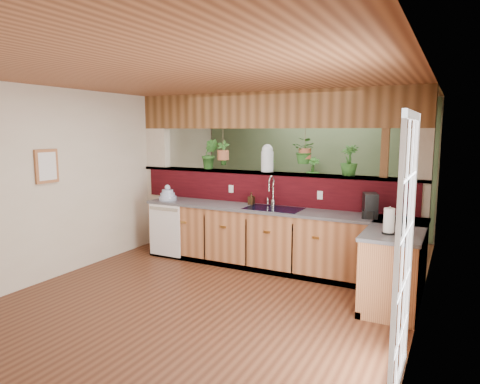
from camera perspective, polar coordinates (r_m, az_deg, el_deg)
The scene contains 28 objects.
ground at distance 5.71m, azimuth -1.83°, elevation -12.53°, with size 4.60×7.00×0.01m, color #4D2917.
ceiling at distance 5.37m, azimuth -1.96°, elevation 14.41°, with size 4.60×7.00×0.01m, color brown.
wall_back at distance 8.60m, azimuth 9.50°, elevation 3.31°, with size 4.60×0.02×2.60m, color beige.
wall_left at distance 6.80m, azimuth -19.12°, elevation 1.68°, with size 0.02×7.00×2.60m, color beige.
wall_right at distance 4.73m, azimuth 23.28°, elevation -1.24°, with size 0.02×7.00×2.60m, color beige.
pass_through_partition at distance 6.59m, azimuth 4.02°, elevation 0.96°, with size 4.60×0.21×2.60m.
pass_through_ledge at distance 6.58m, azimuth 3.81°, elevation 2.53°, with size 4.60×0.21×0.04m, color brown.
header_beam at distance 6.56m, azimuth 3.89°, elevation 10.86°, with size 4.60×0.15×0.55m, color brown.
sage_backwall at distance 8.58m, azimuth 9.46°, elevation 3.30°, with size 4.55×0.02×2.55m, color #4E6142.
countertop at distance 6.02m, azimuth 9.28°, elevation -7.05°, with size 4.14×1.52×0.90m.
dishwasher at distance 6.89m, azimuth -10.02°, elevation -5.04°, with size 0.58×0.03×0.82m.
navy_sink at distance 6.22m, azimuth 4.51°, elevation -2.92°, with size 0.82×0.50×0.18m.
french_door at distance 3.52m, azimuth 21.05°, elevation -8.40°, with size 0.06×1.02×2.16m, color white.
framed_print at distance 6.23m, azimuth -24.36°, elevation 3.15°, with size 0.04×0.35×0.45m.
faucet at distance 6.35m, azimuth 4.27°, elevation 0.30°, with size 0.20×0.20×0.46m.
dish_stack at distance 7.02m, azimuth -9.62°, elevation -0.44°, with size 0.29×0.29×0.25m.
soap_dispenser at distance 6.50m, azimuth 1.53°, elevation -0.88°, with size 0.08×0.09×0.19m, color #372714.
coffee_maker at distance 5.78m, azimuth 16.94°, elevation -1.86°, with size 0.17×0.29×0.32m.
paper_towel at distance 4.94m, azimuth 19.24°, elevation -3.73°, with size 0.14×0.14×0.30m.
glass_jar at distance 6.57m, azimuth 3.66°, elevation 4.54°, with size 0.19×0.19×0.42m.
ledge_plant_left at distance 7.04m, azimuth -4.04°, elevation 5.06°, with size 0.27×0.22×0.49m, color #26581E.
ledge_plant_right at distance 6.18m, azimuth 14.35°, elevation 4.11°, with size 0.24×0.24×0.43m, color #26581E.
hanging_plant_a at distance 6.91m, azimuth -2.28°, elevation 6.29°, with size 0.23×0.18×0.51m.
hanging_plant_b at distance 6.34m, azimuth 8.68°, elevation 6.94°, with size 0.39×0.35×0.50m.
shelving_console at distance 8.56m, azimuth 6.92°, elevation -2.06°, with size 1.64×0.44×1.10m, color black.
shelf_plant_a at distance 8.64m, azimuth 3.93°, elevation 3.20°, with size 0.23×0.16×0.44m, color #26581E.
shelf_plant_b at distance 8.33m, azimuth 9.68°, elevation 2.98°, with size 0.26×0.26×0.46m, color #26581E.
floor_plant at distance 7.73m, azimuth 17.59°, elevation -4.49°, with size 0.67×0.58×0.74m, color #26581E.
Camera 1 is at (2.59, -4.67, 2.03)m, focal length 32.00 mm.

